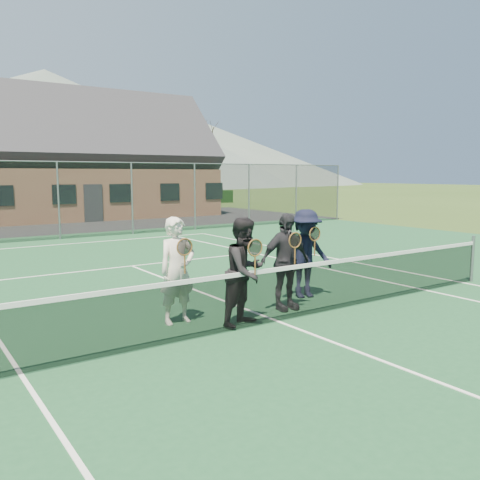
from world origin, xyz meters
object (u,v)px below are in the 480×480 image
at_px(player_c, 285,262).
at_px(player_a, 177,270).
at_px(tennis_net, 278,292).
at_px(player_d, 305,254).
at_px(player_b, 245,271).
at_px(clubhouse, 78,149).

bearing_deg(player_c, player_a, 170.11).
relative_size(tennis_net, player_d, 6.49).
distance_m(tennis_net, player_c, 0.91).
height_order(player_a, player_b, same).
bearing_deg(player_d, player_c, -151.78).
bearing_deg(clubhouse, player_c, -98.24).
bearing_deg(player_a, clubhouse, 76.75).
bearing_deg(tennis_net, player_d, 34.47).
relative_size(clubhouse, player_d, 8.67).
relative_size(clubhouse, player_a, 8.67).
relative_size(player_b, player_d, 1.00).
bearing_deg(player_b, player_d, 22.51).
height_order(tennis_net, player_a, player_a).
xyz_separation_m(clubhouse, player_a, (-5.43, -23.08, -3.07)).
xyz_separation_m(clubhouse, player_d, (-2.44, -22.93, -3.07)).
bearing_deg(player_c, tennis_net, -137.37).
bearing_deg(player_a, tennis_net, -32.53).
bearing_deg(player_b, player_c, 17.40).
height_order(clubhouse, player_c, clubhouse).
xyz_separation_m(player_a, player_c, (2.04, -0.36, -0.00)).
relative_size(clubhouse, player_c, 8.67).
bearing_deg(clubhouse, player_a, -103.25).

